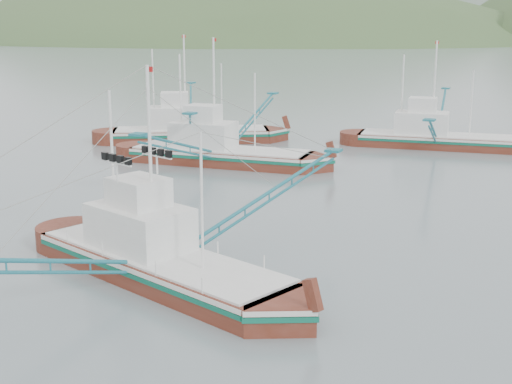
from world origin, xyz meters
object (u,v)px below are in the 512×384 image
at_px(bg_boat_far, 435,130).
at_px(main_boat, 158,236).
at_px(bg_boat_left, 218,146).
at_px(bg_boat_extra, 190,118).

bearing_deg(bg_boat_far, main_boat, -104.30).
xyz_separation_m(bg_boat_left, bg_boat_far, (15.86, 16.06, 0.08)).
bearing_deg(main_boat, bg_boat_left, 130.14).
bearing_deg(bg_boat_left, bg_boat_extra, 126.37).
height_order(main_boat, bg_boat_extra, bg_boat_extra).
relative_size(main_boat, bg_boat_left, 0.92).
height_order(bg_boat_left, bg_boat_far, bg_boat_left).
bearing_deg(bg_boat_extra, main_boat, -91.99).
distance_m(main_boat, bg_boat_extra, 40.24).
bearing_deg(bg_boat_extra, bg_boat_far, -13.02).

